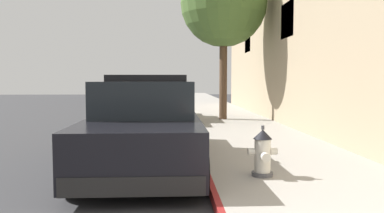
# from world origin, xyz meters

# --- Properties ---
(ground_plane) EXTENTS (30.77, 60.00, 0.20)m
(ground_plane) POSITION_xyz_m (-4.51, 10.00, -0.10)
(ground_plane) COLOR #353538
(sidewalk_pavement) EXTENTS (2.99, 60.00, 0.15)m
(sidewalk_pavement) POSITION_xyz_m (1.49, 10.00, 0.08)
(sidewalk_pavement) COLOR #9E9991
(sidewalk_pavement) RESTS_ON ground
(curb_painted_edge) EXTENTS (0.08, 60.00, 0.15)m
(curb_painted_edge) POSITION_xyz_m (-0.04, 10.00, 0.08)
(curb_painted_edge) COLOR maroon
(curb_painted_edge) RESTS_ON ground
(police_cruiser) EXTENTS (1.94, 4.84, 1.68)m
(police_cruiser) POSITION_xyz_m (-1.06, 5.31, 0.74)
(police_cruiser) COLOR black
(police_cruiser) RESTS_ON ground
(parked_car_silver_ahead) EXTENTS (1.94, 4.84, 1.56)m
(parked_car_silver_ahead) POSITION_xyz_m (-1.11, 12.46, 0.74)
(parked_car_silver_ahead) COLOR #B2B5BA
(parked_car_silver_ahead) RESTS_ON ground
(fire_hydrant) EXTENTS (0.44, 0.40, 0.76)m
(fire_hydrant) POSITION_xyz_m (0.77, 3.96, 0.50)
(fire_hydrant) COLOR #4C4C51
(fire_hydrant) RESTS_ON sidewalk_pavement
(street_tree) EXTENTS (3.10, 3.10, 5.73)m
(street_tree) POSITION_xyz_m (1.27, 12.22, 4.31)
(street_tree) COLOR brown
(street_tree) RESTS_ON sidewalk_pavement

